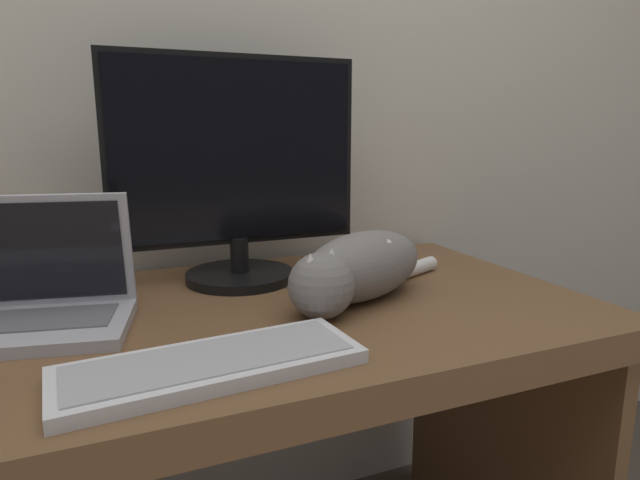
% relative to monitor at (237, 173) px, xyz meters
% --- Properties ---
extents(wall_back, '(6.40, 0.06, 2.60)m').
position_rel_monitor_xyz_m(wall_back, '(-0.07, 0.22, 0.33)').
color(wall_back, beige).
rests_on(wall_back, ground_plane).
extents(desk, '(1.36, 0.72, 0.74)m').
position_rel_monitor_xyz_m(desk, '(-0.07, -0.19, -0.40)').
color(desk, brown).
rests_on(desk, ground_plane).
extents(monitor, '(0.53, 0.24, 0.48)m').
position_rel_monitor_xyz_m(monitor, '(0.00, 0.00, 0.00)').
color(monitor, black).
rests_on(monitor, desk).
extents(laptop, '(0.33, 0.26, 0.22)m').
position_rel_monitor_xyz_m(laptop, '(-0.38, -0.16, -0.19)').
color(laptop, '#B7B7BC').
rests_on(laptop, desk).
extents(external_keyboard, '(0.42, 0.18, 0.02)m').
position_rel_monitor_xyz_m(external_keyboard, '(-0.15, -0.43, -0.22)').
color(external_keyboard, white).
rests_on(external_keyboard, desk).
extents(cat, '(0.43, 0.28, 0.13)m').
position_rel_monitor_xyz_m(cat, '(0.17, -0.23, -0.17)').
color(cat, gray).
rests_on(cat, desk).
extents(small_toy, '(0.05, 0.05, 0.05)m').
position_rel_monitor_xyz_m(small_toy, '(0.34, -0.04, -0.21)').
color(small_toy, red).
rests_on(small_toy, desk).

